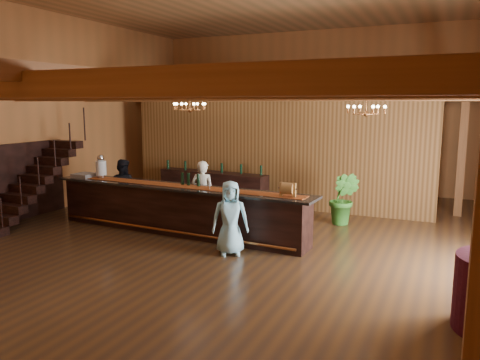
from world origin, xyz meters
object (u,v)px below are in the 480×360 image
at_px(staff_second, 123,188).
at_px(guest, 230,218).
at_px(backbar_shelf, 213,188).
at_px(tasting_bar, 177,209).
at_px(beverage_dispenser, 101,167).
at_px(floor_plant, 344,199).
at_px(raffle_drum, 288,189).
at_px(bartender, 203,194).
at_px(chandelier_right, 366,109).
at_px(chandelier_left, 190,106).

height_order(staff_second, guest, staff_second).
bearing_deg(backbar_shelf, guest, -52.24).
xyz_separation_m(tasting_bar, backbar_shelf, (-0.71, 3.13, -0.07)).
xyz_separation_m(beverage_dispenser, floor_plant, (5.75, 2.16, -0.74)).
relative_size(raffle_drum, guest, 0.23).
height_order(staff_second, floor_plant, staff_second).
bearing_deg(bartender, tasting_bar, 64.60).
distance_m(chandelier_right, staff_second, 6.53).
bearing_deg(bartender, chandelier_right, 177.16).
distance_m(tasting_bar, chandelier_right, 4.79).
xyz_separation_m(backbar_shelf, guest, (2.52, -4.05, 0.25)).
bearing_deg(guest, chandelier_right, 13.82).
bearing_deg(backbar_shelf, tasting_bar, -71.43).
relative_size(raffle_drum, chandelier_right, 0.43).
relative_size(backbar_shelf, staff_second, 2.25).
bearing_deg(chandelier_right, chandelier_left, -179.39).
bearing_deg(guest, backbar_shelf, 94.54).
distance_m(beverage_dispenser, raffle_drum, 5.15).
distance_m(tasting_bar, beverage_dispenser, 2.52).
bearing_deg(floor_plant, raffle_drum, -103.46).
bearing_deg(beverage_dispenser, chandelier_right, 7.58).
bearing_deg(tasting_bar, beverage_dispenser, 178.67).
distance_m(beverage_dispenser, bartender, 2.75).
bearing_deg(chandelier_left, chandelier_right, 0.61).
xyz_separation_m(backbar_shelf, staff_second, (-1.41, -2.42, 0.29)).
bearing_deg(staff_second, floor_plant, -172.51).
bearing_deg(guest, bartender, 105.13).
height_order(guest, floor_plant, guest).
xyz_separation_m(staff_second, floor_plant, (5.50, 1.64, -0.12)).
xyz_separation_m(beverage_dispenser, bartender, (2.62, 0.59, -0.59)).
relative_size(beverage_dispenser, guest, 0.40).
height_order(backbar_shelf, guest, guest).
bearing_deg(chandelier_left, tasting_bar, -78.90).
relative_size(tasting_bar, raffle_drum, 19.92).
bearing_deg(chandelier_left, bartender, -25.77).
distance_m(tasting_bar, backbar_shelf, 3.21).
bearing_deg(tasting_bar, chandelier_right, 17.69).
distance_m(chandelier_left, chandelier_right, 4.25).
bearing_deg(tasting_bar, staff_second, 164.71).
bearing_deg(chandelier_right, guest, -138.82).
bearing_deg(backbar_shelf, bartender, -61.80).
bearing_deg(staff_second, chandelier_right, 173.97).
height_order(raffle_drum, chandelier_left, chandelier_left).
bearing_deg(beverage_dispenser, chandelier_left, 20.49).
height_order(tasting_bar, floor_plant, floor_plant).
bearing_deg(beverage_dispenser, staff_second, 64.44).
distance_m(tasting_bar, staff_second, 2.24).
bearing_deg(backbar_shelf, beverage_dispenser, -113.52).
distance_m(beverage_dispenser, backbar_shelf, 3.50).
relative_size(chandelier_left, staff_second, 0.51).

